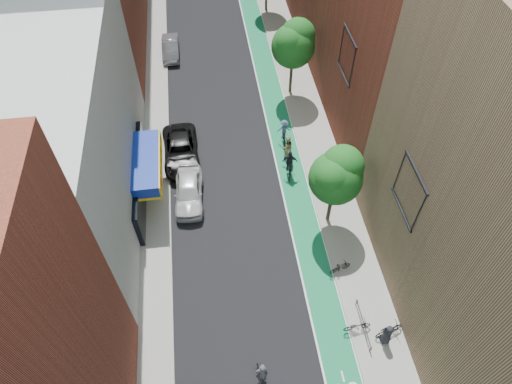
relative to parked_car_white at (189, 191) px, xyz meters
name	(u,v)px	position (x,y,z in m)	size (l,w,h in m)	color
ground	(269,381)	(3.63, -13.22, -0.82)	(160.00, 160.00, 0.00)	black
bike_lane	(268,80)	(7.63, 12.78, -0.82)	(2.00, 68.00, 0.01)	#136F3E
sidewalk_left	(157,89)	(-2.37, 12.78, -0.75)	(2.00, 68.00, 0.15)	gray
sidewalk_right	(296,77)	(10.13, 12.78, -0.75)	(3.00, 68.00, 0.15)	gray
building_left_white	(57,139)	(-7.37, 0.78, 5.18)	(8.00, 20.00, 12.00)	silver
tree_near	(337,175)	(9.27, -3.20, 3.83)	(3.40, 3.36, 6.42)	#332619
tree_mid	(294,43)	(9.27, 10.80, 4.07)	(3.55, 3.53, 6.74)	#332619
parked_car_white	(189,191)	(0.00, 0.00, 0.00)	(1.94, 4.82, 1.64)	silver
parked_car_black	(181,151)	(-0.42, 4.07, -0.04)	(2.60, 5.65, 1.57)	black
parked_car_silver	(171,48)	(-0.97, 17.99, -0.11)	(1.51, 4.32, 1.42)	gray
cyclist_lead	(262,377)	(3.25, -13.21, -0.07)	(0.94, 1.96, 2.23)	black
cyclist_lane_near	(287,149)	(7.50, 2.87, 0.21)	(0.98, 1.54, 2.24)	black
cyclist_lane_mid	(290,166)	(7.42, 1.34, 0.03)	(1.17, 1.94, 2.23)	black
cyclist_lane_far	(284,132)	(7.63, 4.95, 0.04)	(1.08, 1.78, 1.97)	black
parked_bike_near	(389,330)	(10.74, -11.55, -0.22)	(0.60, 1.73, 0.91)	black
parked_bike_mid	(340,267)	(9.03, -7.26, -0.23)	(0.41, 1.47, 0.88)	black
parked_bike_far	(357,326)	(9.03, -11.09, -0.25)	(0.55, 1.59, 0.84)	black
pedestrian	(387,334)	(10.40, -11.94, 0.16)	(0.81, 0.53, 1.66)	black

